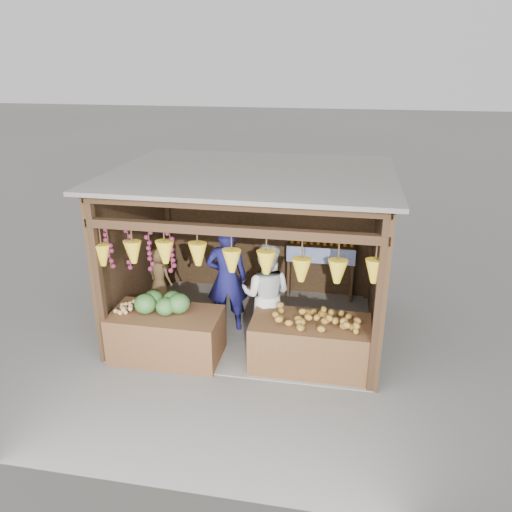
{
  "coord_description": "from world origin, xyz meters",
  "views": [
    {
      "loc": [
        1.43,
        -7.34,
        4.26
      ],
      "look_at": [
        0.08,
        -0.1,
        1.33
      ],
      "focal_mm": 35.0,
      "sensor_mm": 36.0,
      "label": 1
    }
  ],
  "objects_px": {
    "counter_right": "(310,344)",
    "woman_standing": "(266,294)",
    "vendor_seated": "(159,274)",
    "man_standing": "(227,279)",
    "counter_left": "(167,335)"
  },
  "relations": [
    {
      "from": "counter_left",
      "to": "vendor_seated",
      "type": "bearing_deg",
      "value": 114.38
    },
    {
      "from": "counter_left",
      "to": "woman_standing",
      "type": "xyz_separation_m",
      "value": [
        1.4,
        0.7,
        0.47
      ]
    },
    {
      "from": "counter_right",
      "to": "man_standing",
      "type": "relative_size",
      "value": 0.93
    },
    {
      "from": "woman_standing",
      "to": "counter_right",
      "type": "bearing_deg",
      "value": 146.22
    },
    {
      "from": "counter_right",
      "to": "vendor_seated",
      "type": "height_order",
      "value": "vendor_seated"
    },
    {
      "from": "counter_left",
      "to": "counter_right",
      "type": "height_order",
      "value": "counter_right"
    },
    {
      "from": "man_standing",
      "to": "vendor_seated",
      "type": "distance_m",
      "value": 1.26
    },
    {
      "from": "counter_left",
      "to": "counter_right",
      "type": "bearing_deg",
      "value": 3.17
    },
    {
      "from": "counter_right",
      "to": "vendor_seated",
      "type": "bearing_deg",
      "value": 158.37
    },
    {
      "from": "counter_left",
      "to": "vendor_seated",
      "type": "distance_m",
      "value": 1.37
    },
    {
      "from": "counter_left",
      "to": "counter_right",
      "type": "xyz_separation_m",
      "value": [
        2.15,
        0.12,
        0.01
      ]
    },
    {
      "from": "counter_right",
      "to": "woman_standing",
      "type": "xyz_separation_m",
      "value": [
        -0.75,
        0.58,
        0.46
      ]
    },
    {
      "from": "man_standing",
      "to": "woman_standing",
      "type": "relative_size",
      "value": 1.1
    },
    {
      "from": "counter_left",
      "to": "vendor_seated",
      "type": "relative_size",
      "value": 1.69
    },
    {
      "from": "counter_left",
      "to": "woman_standing",
      "type": "distance_m",
      "value": 1.63
    }
  ]
}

